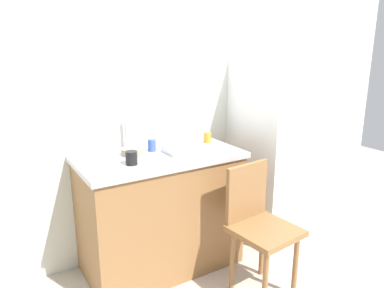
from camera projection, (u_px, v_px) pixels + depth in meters
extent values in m
cube|color=silver|center=(187.00, 88.00, 3.07)|extent=(4.80, 0.10, 2.63)
cube|color=olive|center=(160.00, 214.00, 2.79)|extent=(1.14, 0.60, 0.86)
cube|color=#B7B7BC|center=(159.00, 157.00, 2.67)|extent=(1.18, 0.64, 0.04)
cylinder|color=#B7B7BC|center=(127.00, 133.00, 2.77)|extent=(0.02, 0.02, 0.23)
cube|color=white|center=(273.00, 150.00, 3.24)|extent=(0.56, 0.64, 1.54)
cylinder|color=olive|center=(265.00, 282.00, 2.32)|extent=(0.04, 0.04, 0.45)
cylinder|color=olive|center=(295.00, 266.00, 2.50)|extent=(0.04, 0.04, 0.45)
cylinder|color=olive|center=(232.00, 261.00, 2.55)|extent=(0.04, 0.04, 0.45)
cylinder|color=olive|center=(262.00, 247.00, 2.73)|extent=(0.04, 0.04, 0.45)
cube|color=olive|center=(265.00, 231.00, 2.46)|extent=(0.44, 0.44, 0.04)
cube|color=olive|center=(247.00, 192.00, 2.54)|extent=(0.36, 0.07, 0.40)
cube|color=white|center=(184.00, 148.00, 2.71)|extent=(0.28, 0.20, 0.05)
cylinder|color=gray|center=(133.00, 151.00, 2.65)|extent=(0.17, 0.17, 0.05)
cylinder|color=blue|center=(152.00, 145.00, 2.73)|extent=(0.06, 0.06, 0.09)
cylinder|color=orange|center=(207.00, 137.00, 2.96)|extent=(0.06, 0.06, 0.08)
cylinder|color=black|center=(131.00, 158.00, 2.42)|extent=(0.08, 0.08, 0.09)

